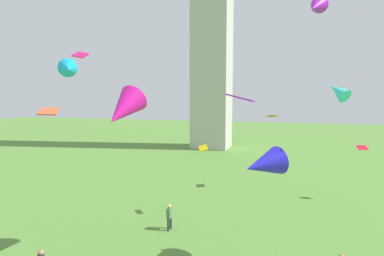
# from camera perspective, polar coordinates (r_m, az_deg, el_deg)

# --- Properties ---
(person_0) EXTENTS (0.28, 0.54, 1.73)m
(person_0) POSITION_cam_1_polar(r_m,az_deg,el_deg) (20.47, -4.36, -16.43)
(person_0) COLOR #2D3338
(person_0) RESTS_ON ground_plane
(kite_flying_0) EXTENTS (1.59, 1.00, 0.86)m
(kite_flying_0) POSITION_cam_1_polar(r_m,az_deg,el_deg) (31.14, -20.67, 13.04)
(kite_flying_0) COLOR #C91767
(kite_flying_1) EXTENTS (1.13, 1.42, 1.09)m
(kite_flying_1) POSITION_cam_1_polar(r_m,az_deg,el_deg) (14.42, 22.79, 20.77)
(kite_flying_1) COLOR #A61CCC
(kite_flying_2) EXTENTS (2.62, 2.63, 1.73)m
(kite_flying_2) POSITION_cam_1_polar(r_m,az_deg,el_deg) (15.45, 13.49, -6.86)
(kite_flying_2) COLOR #261FD9
(kite_flying_3) EXTENTS (1.71, 1.88, 0.50)m
(kite_flying_3) POSITION_cam_1_polar(r_m,az_deg,el_deg) (20.95, -25.83, 2.92)
(kite_flying_3) COLOR #D4532B
(kite_flying_4) EXTENTS (2.02, 2.96, 2.55)m
(kite_flying_4) POSITION_cam_1_polar(r_m,az_deg,el_deg) (15.79, -13.15, 3.45)
(kite_flying_4) COLOR #E2159C
(kite_flying_5) EXTENTS (1.36, 1.40, 1.15)m
(kite_flying_5) POSITION_cam_1_polar(r_m,az_deg,el_deg) (16.64, 26.29, 6.38)
(kite_flying_5) COLOR #36DEDB
(kite_flying_6) EXTENTS (1.23, 0.90, 0.40)m
(kite_flying_6) POSITION_cam_1_polar(r_m,az_deg,el_deg) (12.89, 9.39, 5.70)
(kite_flying_6) COLOR #C125EC
(kite_flying_7) EXTENTS (0.96, 1.01, 0.48)m
(kite_flying_7) POSITION_cam_1_polar(r_m,az_deg,el_deg) (21.76, 2.19, -3.86)
(kite_flying_7) COLOR gold
(kite_flying_8) EXTENTS (1.28, 1.35, 0.33)m
(kite_flying_8) POSITION_cam_1_polar(r_m,az_deg,el_deg) (29.33, 15.21, 2.24)
(kite_flying_8) COLOR #B97A1E
(kite_flying_10) EXTENTS (0.94, 0.73, 0.35)m
(kite_flying_10) POSITION_cam_1_polar(r_m,az_deg,el_deg) (28.97, 29.95, -3.28)
(kite_flying_10) COLOR red
(kite_flying_11) EXTENTS (2.62, 2.67, 1.78)m
(kite_flying_11) POSITION_cam_1_polar(r_m,az_deg,el_deg) (24.72, -22.74, 10.48)
(kite_flying_11) COLOR #0D9FE6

